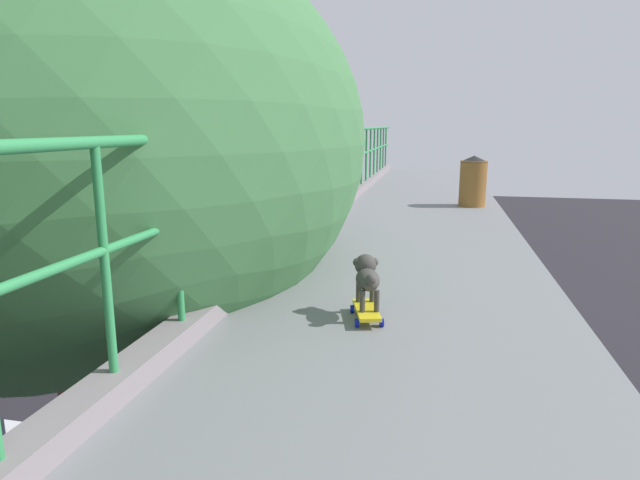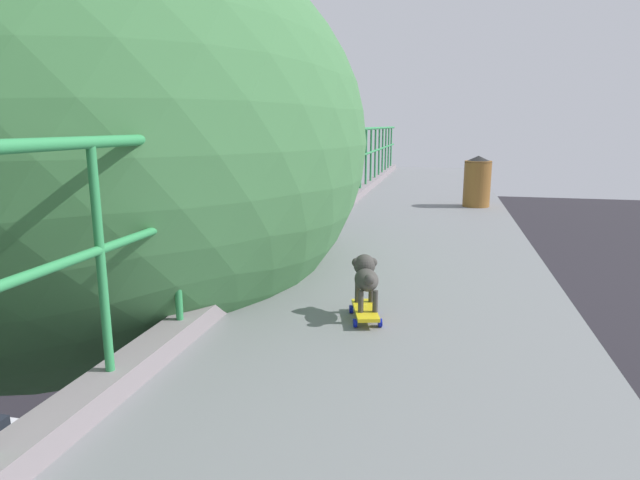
# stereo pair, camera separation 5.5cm
# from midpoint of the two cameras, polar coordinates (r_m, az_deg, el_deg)

# --- Properties ---
(city_bus) EXTENTS (2.54, 11.24, 3.46)m
(city_bus) POSITION_cam_midpoint_polar(r_m,az_deg,el_deg) (24.29, -12.10, -1.75)
(city_bus) COLOR #AF1B13
(city_bus) RESTS_ON ground
(roadside_tree_mid) EXTENTS (5.89, 5.89, 9.67)m
(roadside_tree_mid) POSITION_cam_midpoint_polar(r_m,az_deg,el_deg) (5.86, -26.09, 8.80)
(roadside_tree_mid) COLOR brown
(roadside_tree_mid) RESTS_ON ground
(toy_skateboard) EXTENTS (0.27, 0.44, 0.08)m
(toy_skateboard) POSITION_cam_midpoint_polar(r_m,az_deg,el_deg) (3.71, 4.52, -7.48)
(toy_skateboard) COLOR yellow
(toy_skateboard) RESTS_ON overpass_deck
(small_dog) EXTENTS (0.23, 0.40, 0.34)m
(small_dog) POSITION_cam_midpoint_polar(r_m,az_deg,el_deg) (3.70, 4.57, -3.73)
(small_dog) COLOR #3E3C38
(small_dog) RESTS_ON toy_skateboard
(litter_bin) EXTENTS (0.44, 0.44, 0.82)m
(litter_bin) POSITION_cam_midpoint_polar(r_m,az_deg,el_deg) (9.10, 15.72, 6.08)
(litter_bin) COLOR brown
(litter_bin) RESTS_ON overpass_deck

